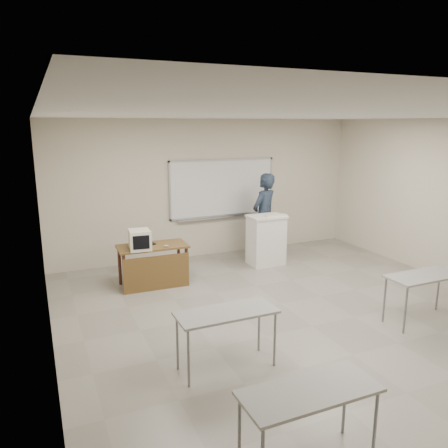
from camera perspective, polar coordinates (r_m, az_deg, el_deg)
name	(u,v)px	position (r m, az deg, el deg)	size (l,w,h in m)	color
floor	(312,327)	(6.68, 11.45, -13.00)	(7.00, 8.00, 0.01)	gray
whiteboard	(223,189)	(9.74, -0.19, 4.61)	(2.48, 0.10, 1.31)	white
student_desks	(383,321)	(5.46, 20.08, -11.82)	(4.40, 2.20, 0.73)	gray
instructor_desk	(154,260)	(7.95, -9.09, -4.62)	(1.24, 0.62, 0.75)	brown
podium	(266,240)	(9.16, 5.51, -2.08)	(0.74, 0.54, 1.04)	white
crt_monitor	(140,240)	(7.77, -10.95, -2.01)	(0.37, 0.42, 0.35)	beige
laptop	(145,241)	(8.09, -10.25, -2.20)	(0.29, 0.27, 0.22)	black
mouse	(166,246)	(7.84, -7.57, -2.86)	(0.09, 0.06, 0.04)	gray
keyboard	(276,215)	(9.01, 6.79, 1.12)	(0.47, 0.16, 0.03)	beige
presenter	(264,216)	(9.55, 5.26, 1.05)	(0.68, 0.45, 1.87)	black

